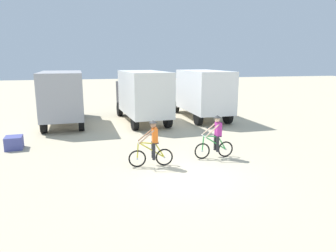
% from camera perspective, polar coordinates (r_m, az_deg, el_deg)
% --- Properties ---
extents(ground_plane, '(120.00, 120.00, 0.00)m').
position_cam_1_polar(ground_plane, '(11.05, 4.07, -9.25)').
color(ground_plane, beige).
extents(box_truck_grey_hauler, '(2.60, 6.82, 3.35)m').
position_cam_1_polar(box_truck_grey_hauler, '(20.53, -19.01, 5.45)').
color(box_truck_grey_hauler, '#9E9EA3').
rests_on(box_truck_grey_hauler, ground).
extents(box_truck_white_box, '(2.88, 6.91, 3.35)m').
position_cam_1_polar(box_truck_white_box, '(20.27, -4.89, 5.99)').
color(box_truck_white_box, white).
rests_on(box_truck_white_box, ground).
extents(box_truck_avon_van, '(2.48, 6.78, 3.35)m').
position_cam_1_polar(box_truck_avon_van, '(21.68, 6.13, 6.36)').
color(box_truck_avon_van, white).
rests_on(box_truck_avon_van, ground).
extents(cyclist_orange_shirt, '(1.73, 0.52, 1.82)m').
position_cam_1_polar(cyclist_orange_shirt, '(11.74, -2.94, -3.59)').
color(cyclist_orange_shirt, black).
rests_on(cyclist_orange_shirt, ground).
extents(cyclist_cowboy_hat, '(1.73, 0.52, 1.82)m').
position_cam_1_polar(cyclist_cowboy_hat, '(12.90, 8.86, -2.27)').
color(cyclist_cowboy_hat, black).
rests_on(cyclist_cowboy_hat, ground).
extents(supply_crate, '(0.81, 0.91, 0.60)m').
position_cam_1_polar(supply_crate, '(15.85, -26.74, -2.79)').
color(supply_crate, '#4C5199').
rests_on(supply_crate, ground).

